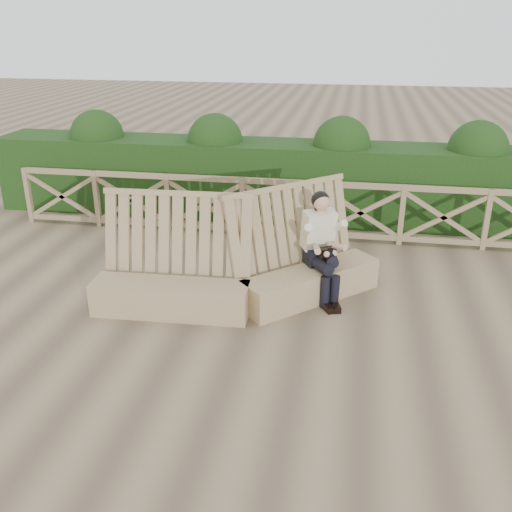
# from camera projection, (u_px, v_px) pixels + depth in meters

# --- Properties ---
(ground) EXTENTS (60.00, 60.00, 0.00)m
(ground) POSITION_uv_depth(u_px,v_px,m) (244.00, 331.00, 7.42)
(ground) COLOR brown
(ground) RESTS_ON ground
(bench) EXTENTS (3.88, 2.17, 1.59)m
(bench) POSITION_uv_depth(u_px,v_px,m) (241.00, 277.00, 7.99)
(bench) COLOR #977D56
(bench) RESTS_ON ground
(woman) EXTENTS (0.70, 1.00, 1.54)m
(woman) POSITION_uv_depth(u_px,v_px,m) (322.00, 243.00, 8.09)
(woman) COLOR black
(woman) RESTS_ON ground
(guardrail) EXTENTS (10.10, 0.09, 1.10)m
(guardrail) POSITION_uv_depth(u_px,v_px,m) (281.00, 208.00, 10.38)
(guardrail) COLOR #826B4C
(guardrail) RESTS_ON ground
(hedge) EXTENTS (12.00, 1.20, 1.50)m
(hedge) POSITION_uv_depth(u_px,v_px,m) (289.00, 181.00, 11.39)
(hedge) COLOR black
(hedge) RESTS_ON ground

